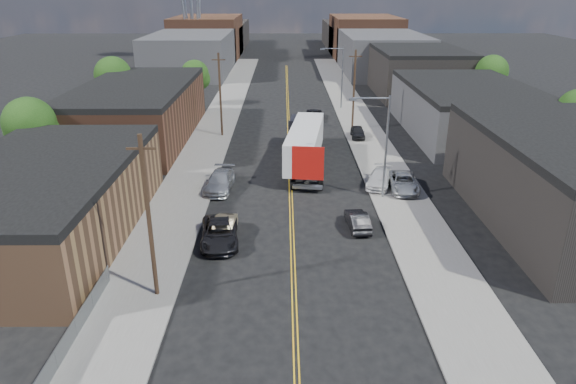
{
  "coord_description": "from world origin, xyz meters",
  "views": [
    {
      "loc": [
        -0.57,
        -16.24,
        17.28
      ],
      "look_at": [
        -0.28,
        20.34,
        2.5
      ],
      "focal_mm": 32.0,
      "sensor_mm": 36.0,
      "label": 1
    }
  ],
  "objects_px": {
    "car_right_lot_b": "(380,178)",
    "car_right_lot_c": "(358,132)",
    "car_right_lot_a": "(403,182)",
    "car_left_d": "(220,181)",
    "car_left_c": "(219,233)",
    "car_ahead_truck": "(313,115)",
    "car_left_b": "(224,229)",
    "car_right_oncoming": "(357,220)",
    "semi_truck": "(304,141)"
  },
  "relations": [
    {
      "from": "car_left_b",
      "to": "car_right_lot_b",
      "type": "bearing_deg",
      "value": 40.37
    },
    {
      "from": "car_right_lot_b",
      "to": "car_left_d",
      "type": "bearing_deg",
      "value": -158.94
    },
    {
      "from": "car_left_b",
      "to": "car_right_oncoming",
      "type": "xyz_separation_m",
      "value": [
        10.0,
        1.54,
        -0.05
      ]
    },
    {
      "from": "car_right_lot_a",
      "to": "car_right_lot_b",
      "type": "bearing_deg",
      "value": 152.54
    },
    {
      "from": "car_left_b",
      "to": "car_right_lot_a",
      "type": "distance_m",
      "value": 17.6
    },
    {
      "from": "car_left_d",
      "to": "car_left_b",
      "type": "bearing_deg",
      "value": -77.55
    },
    {
      "from": "car_left_b",
      "to": "car_left_d",
      "type": "distance_m",
      "value": 9.67
    },
    {
      "from": "car_right_lot_a",
      "to": "car_right_lot_c",
      "type": "height_order",
      "value": "car_right_lot_a"
    },
    {
      "from": "car_left_c",
      "to": "semi_truck",
      "type": "bearing_deg",
      "value": 62.89
    },
    {
      "from": "semi_truck",
      "to": "car_left_b",
      "type": "height_order",
      "value": "semi_truck"
    },
    {
      "from": "car_right_lot_b",
      "to": "car_ahead_truck",
      "type": "bearing_deg",
      "value": 119.19
    },
    {
      "from": "car_left_d",
      "to": "car_right_oncoming",
      "type": "bearing_deg",
      "value": -31.01
    },
    {
      "from": "car_left_d",
      "to": "car_right_oncoming",
      "type": "xyz_separation_m",
      "value": [
        11.4,
        -8.02,
        -0.15
      ]
    },
    {
      "from": "car_left_b",
      "to": "car_ahead_truck",
      "type": "height_order",
      "value": "car_left_b"
    },
    {
      "from": "car_right_lot_c",
      "to": "car_ahead_truck",
      "type": "bearing_deg",
      "value": 119.93
    },
    {
      "from": "car_left_c",
      "to": "car_right_lot_b",
      "type": "xyz_separation_m",
      "value": [
        13.43,
        10.99,
        0.06
      ]
    },
    {
      "from": "car_left_d",
      "to": "car_right_lot_a",
      "type": "distance_m",
      "value": 16.52
    },
    {
      "from": "car_left_c",
      "to": "car_right_lot_a",
      "type": "distance_m",
      "value": 18.22
    },
    {
      "from": "car_right_lot_a",
      "to": "car_right_lot_b",
      "type": "distance_m",
      "value": 2.23
    },
    {
      "from": "car_left_d",
      "to": "car_ahead_truck",
      "type": "xyz_separation_m",
      "value": [
        9.83,
        26.04,
        -0.15
      ]
    },
    {
      "from": "car_right_lot_b",
      "to": "car_ahead_truck",
      "type": "relative_size",
      "value": 1.01
    },
    {
      "from": "car_left_b",
      "to": "car_left_c",
      "type": "height_order",
      "value": "car_left_c"
    },
    {
      "from": "car_left_d",
      "to": "car_right_lot_b",
      "type": "distance_m",
      "value": 14.61
    },
    {
      "from": "semi_truck",
      "to": "car_right_lot_c",
      "type": "height_order",
      "value": "semi_truck"
    },
    {
      "from": "car_left_c",
      "to": "car_ahead_truck",
      "type": "distance_m",
      "value": 37.41
    },
    {
      "from": "car_right_lot_b",
      "to": "car_right_lot_c",
      "type": "bearing_deg",
      "value": 108.16
    },
    {
      "from": "car_left_b",
      "to": "car_ahead_truck",
      "type": "xyz_separation_m",
      "value": [
        8.43,
        35.6,
        -0.05
      ]
    },
    {
      "from": "car_left_c",
      "to": "car_right_oncoming",
      "type": "height_order",
      "value": "car_left_c"
    },
    {
      "from": "car_left_d",
      "to": "car_right_lot_c",
      "type": "distance_m",
      "value": 22.2
    },
    {
      "from": "car_ahead_truck",
      "to": "car_left_d",
      "type": "bearing_deg",
      "value": -102.99
    },
    {
      "from": "car_left_b",
      "to": "car_left_d",
      "type": "relative_size",
      "value": 0.77
    },
    {
      "from": "car_right_oncoming",
      "to": "car_ahead_truck",
      "type": "distance_m",
      "value": 34.09
    },
    {
      "from": "car_ahead_truck",
      "to": "car_right_lot_c",
      "type": "bearing_deg",
      "value": -54.87
    },
    {
      "from": "car_right_oncoming",
      "to": "car_left_c",
      "type": "bearing_deg",
      "value": 8.64
    },
    {
      "from": "car_right_lot_a",
      "to": "car_ahead_truck",
      "type": "bearing_deg",
      "value": 108.0
    },
    {
      "from": "car_right_lot_c",
      "to": "semi_truck",
      "type": "bearing_deg",
      "value": -123.61
    },
    {
      "from": "car_left_c",
      "to": "car_right_lot_c",
      "type": "distance_m",
      "value": 30.19
    },
    {
      "from": "car_left_d",
      "to": "car_ahead_truck",
      "type": "height_order",
      "value": "car_left_d"
    },
    {
      "from": "car_left_b",
      "to": "car_ahead_truck",
      "type": "relative_size",
      "value": 0.91
    },
    {
      "from": "car_left_c",
      "to": "car_right_oncoming",
      "type": "relative_size",
      "value": 1.4
    },
    {
      "from": "car_left_c",
      "to": "car_right_lot_a",
      "type": "height_order",
      "value": "car_right_lot_a"
    },
    {
      "from": "car_left_c",
      "to": "car_right_lot_a",
      "type": "relative_size",
      "value": 1.06
    },
    {
      "from": "car_ahead_truck",
      "to": "car_left_c",
      "type": "bearing_deg",
      "value": -95.69
    },
    {
      "from": "car_left_b",
      "to": "car_left_c",
      "type": "bearing_deg",
      "value": -103.75
    },
    {
      "from": "car_left_c",
      "to": "car_right_oncoming",
      "type": "bearing_deg",
      "value": 6.62
    },
    {
      "from": "car_left_b",
      "to": "car_ahead_truck",
      "type": "distance_m",
      "value": 36.59
    },
    {
      "from": "car_left_c",
      "to": "car_left_d",
      "type": "xyz_separation_m",
      "value": [
        -1.17,
        10.35,
        0.03
      ]
    },
    {
      "from": "car_left_c",
      "to": "car_ahead_truck",
      "type": "bearing_deg",
      "value": 70.38
    },
    {
      "from": "car_ahead_truck",
      "to": "car_right_oncoming",
      "type": "bearing_deg",
      "value": -79.66
    },
    {
      "from": "car_right_lot_a",
      "to": "car_left_d",
      "type": "bearing_deg",
      "value": -177.93
    }
  ]
}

